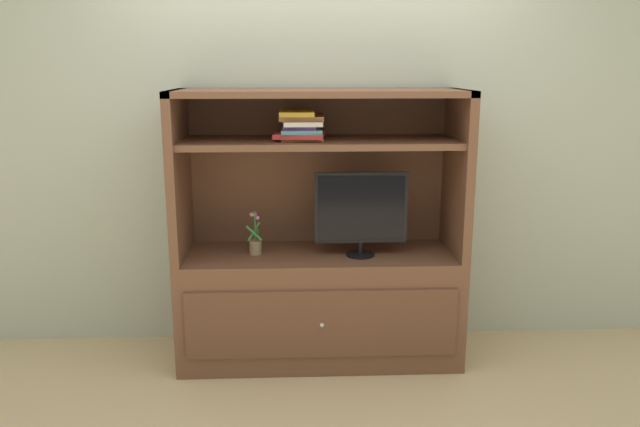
# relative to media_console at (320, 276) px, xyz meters

# --- Properties ---
(ground_plane) EXTENTS (8.00, 8.00, 0.00)m
(ground_plane) POSITION_rel_media_console_xyz_m (0.00, -0.41, -0.50)
(ground_plane) COLOR tan
(painted_rear_wall) EXTENTS (6.00, 0.10, 2.80)m
(painted_rear_wall) POSITION_rel_media_console_xyz_m (0.00, 0.34, 0.90)
(painted_rear_wall) COLOR #ADB29E
(painted_rear_wall) RESTS_ON ground_plane
(media_console) EXTENTS (1.64, 0.60, 1.60)m
(media_console) POSITION_rel_media_console_xyz_m (0.00, 0.00, 0.00)
(media_console) COLOR brown
(media_console) RESTS_ON ground_plane
(tv_monitor) EXTENTS (0.53, 0.17, 0.49)m
(tv_monitor) POSITION_rel_media_console_xyz_m (0.23, -0.07, 0.41)
(tv_monitor) COLOR black
(tv_monitor) RESTS_ON media_console
(potted_plant) EXTENTS (0.10, 0.14, 0.26)m
(potted_plant) POSITION_rel_media_console_xyz_m (-0.38, -0.01, 0.21)
(potted_plant) COLOR #8C7251
(potted_plant) RESTS_ON media_console
(magazine_stack) EXTENTS (0.30, 0.35, 0.16)m
(magazine_stack) POSITION_rel_media_console_xyz_m (-0.11, -0.01, 0.89)
(magazine_stack) COLOR gold
(magazine_stack) RESTS_ON media_console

